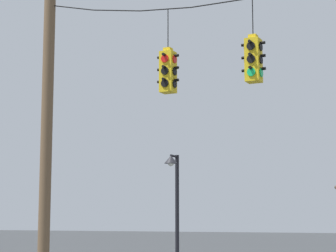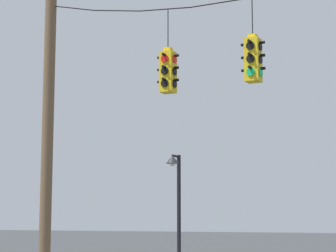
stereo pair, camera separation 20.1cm
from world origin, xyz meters
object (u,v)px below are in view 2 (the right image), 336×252
(traffic_light_near_left_pole, at_px, (253,59))
(street_lamp, at_px, (176,197))
(utility_pole_left, at_px, (47,144))
(traffic_light_over_intersection, at_px, (168,71))

(traffic_light_near_left_pole, relative_size, street_lamp, 0.48)
(utility_pole_left, distance_m, traffic_light_over_intersection, 4.01)
(utility_pole_left, bearing_deg, street_lamp, 61.23)
(utility_pole_left, relative_size, street_lamp, 2.02)
(street_lamp, bearing_deg, utility_pole_left, -118.77)
(traffic_light_over_intersection, bearing_deg, traffic_light_near_left_pole, 0.00)
(traffic_light_over_intersection, relative_size, street_lamp, 0.50)
(traffic_light_over_intersection, distance_m, street_lamp, 5.04)
(utility_pole_left, xyz_separation_m, traffic_light_near_left_pole, (5.89, 0.00, 1.71))
(traffic_light_over_intersection, xyz_separation_m, street_lamp, (-1.60, 3.74, -2.97))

